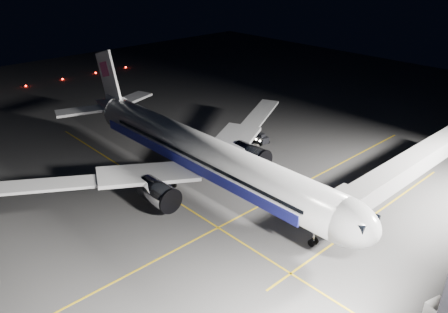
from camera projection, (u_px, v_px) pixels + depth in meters
ground at (203, 185)px, 66.40m from camera, size 200.00×200.00×0.00m
guide_line_main at (251, 211)px, 59.75m from camera, size 0.25×80.00×0.01m
guide_line_cross at (172, 198)px, 62.72m from camera, size 70.00×0.25×0.01m
guide_line_side at (368, 219)px, 57.91m from camera, size 0.25×40.00×0.01m
airliner at (198, 152)px, 64.92m from camera, size 61.48×54.22×16.64m
jet_bridge at (403, 170)px, 60.90m from camera, size 3.60×34.40×6.30m
taxiway_lights at (26, 86)px, 114.18m from camera, size 0.44×60.44×0.44m
baggage_tug at (261, 139)px, 80.45m from camera, size 2.73×2.28×1.84m
safety_cone_a at (245, 186)px, 65.41m from camera, size 0.42×0.42×0.64m
safety_cone_b at (203, 160)px, 73.60m from camera, size 0.40×0.40×0.61m
safety_cone_c at (247, 151)px, 77.07m from camera, size 0.36×0.36×0.54m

